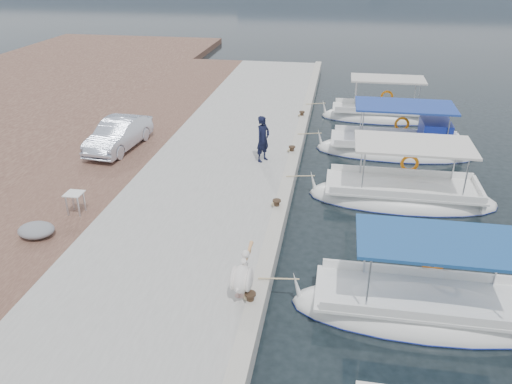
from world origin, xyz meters
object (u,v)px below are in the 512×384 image
(fishing_caique_d, at_px, (398,149))
(pelican, at_px, (242,277))
(fishing_caique_b, at_px, (422,312))
(fishing_caique_e, at_px, (381,117))
(fishing_caique_c, at_px, (401,197))
(fisherman, at_px, (263,139))
(parked_car, at_px, (119,134))

(fishing_caique_d, distance_m, pelican, 12.79)
(fishing_caique_b, bearing_deg, pelican, -172.22)
(fishing_caique_d, xyz_separation_m, fishing_caique_e, (-0.48, 4.89, -0.07))
(fishing_caique_c, relative_size, fishing_caique_e, 1.07)
(fishing_caique_b, height_order, pelican, fishing_caique_b)
(fisherman, bearing_deg, parked_car, 117.79)
(fishing_caique_c, xyz_separation_m, parked_car, (-11.68, 2.03, 1.02))
(fishing_caique_c, distance_m, fisherman, 5.80)
(fishing_caique_e, bearing_deg, fishing_caique_d, -84.43)
(fishing_caique_c, distance_m, pelican, 8.46)
(fishing_caique_b, distance_m, parked_car, 14.41)
(fishing_caique_b, relative_size, fishing_caique_d, 0.93)
(fishing_caique_e, bearing_deg, pelican, -104.53)
(fishing_caique_c, xyz_separation_m, fishing_caique_e, (-0.22, 9.64, 0.00))
(fishing_caique_e, bearing_deg, fishing_caique_b, -89.51)
(fishing_caique_b, xyz_separation_m, parked_car, (-11.60, 8.49, 1.02))
(parked_car, bearing_deg, fishing_caique_e, 38.91)
(fishing_caique_c, xyz_separation_m, fishing_caique_d, (0.26, 4.75, 0.07))
(fishing_caique_b, height_order, fishing_caique_c, same)
(fishing_caique_c, height_order, fishing_caique_e, same)
(pelican, bearing_deg, parked_car, 128.06)
(fishing_caique_d, height_order, fisherman, fisherman)
(fishing_caique_d, xyz_separation_m, fisherman, (-5.65, -3.04, 1.25))
(fishing_caique_e, distance_m, parked_car, 13.79)
(fishing_caique_c, xyz_separation_m, fisherman, (-5.39, 1.71, 1.31))
(fishing_caique_d, height_order, fishing_caique_e, same)
(fishing_caique_e, distance_m, pelican, 17.29)
(fishing_caique_d, relative_size, parked_car, 1.79)
(fishing_caique_c, distance_m, fishing_caique_e, 9.64)
(fishing_caique_b, height_order, parked_car, fishing_caique_b)
(fishing_caique_e, distance_m, fisherman, 9.55)
(parked_car, bearing_deg, pelican, -46.60)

